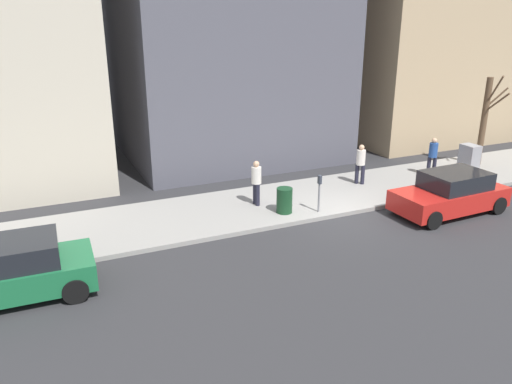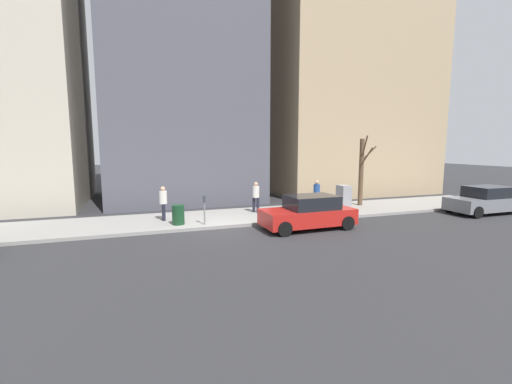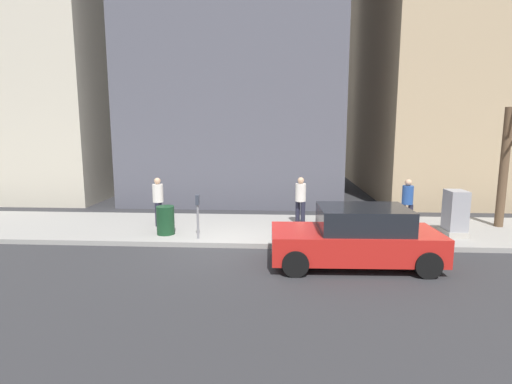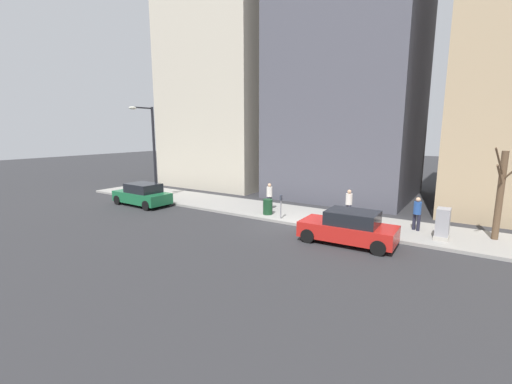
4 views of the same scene
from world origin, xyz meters
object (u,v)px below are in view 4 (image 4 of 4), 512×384
pedestrian_near_meter (417,212)px  pedestrian_midblock (349,202)px  pedestrian_far_corner (269,195)px  parked_car_green (142,195)px  bare_tree (500,194)px  streetlamp (151,145)px  parked_car_red (349,228)px  parking_meter (281,204)px  office_tower_right (231,89)px  utility_box (443,224)px  trash_bin (268,207)px

pedestrian_near_meter → pedestrian_midblock: bearing=-158.2°
pedestrian_far_corner → parked_car_green: bearing=112.5°
bare_tree → pedestrian_far_corner: bearing=92.6°
streetlamp → parked_car_red: bearing=-95.9°
parking_meter → pedestrian_midblock: pedestrian_midblock is taller
pedestrian_near_meter → pedestrian_far_corner: size_ratio=1.00×
pedestrian_near_meter → office_tower_right: size_ratio=0.09×
parking_meter → utility_box: (0.85, -7.94, -0.13)m
parked_car_green → streetlamp: (1.39, 0.53, 3.28)m
bare_tree → parking_meter: bearing=101.9°
parked_car_green → streetlamp: 3.60m
streetlamp → trash_bin: 9.92m
streetlamp → bare_tree: streetlamp is taller
pedestrian_far_corner → office_tower_right: bearing=49.4°
pedestrian_midblock → parked_car_green: bearing=-121.2°
trash_bin → pedestrian_midblock: (1.58, -4.33, 0.49)m
pedestrian_midblock → pedestrian_near_meter: bearing=38.5°
parked_car_red → bare_tree: size_ratio=1.01×
parking_meter → office_tower_right: office_tower_right is taller
pedestrian_midblock → pedestrian_far_corner: 4.92m
utility_box → trash_bin: 9.08m
bare_tree → pedestrian_near_meter: 3.47m
parked_car_red → streetlamp: (1.53, 14.87, 3.28)m
parked_car_green → parking_meter: bearing=-79.4°
parked_car_red → pedestrian_near_meter: (3.41, -2.29, 0.35)m
bare_tree → pedestrian_midblock: size_ratio=2.54×
parking_meter → pedestrian_near_meter: size_ratio=0.81×
parked_car_green → pedestrian_near_meter: (3.28, -16.63, 0.35)m
streetlamp → pedestrian_midblock: 14.11m
parked_car_green → pedestrian_far_corner: 8.78m
bare_tree → pedestrian_near_meter: (-0.39, 3.24, -1.18)m
trash_bin → pedestrian_far_corner: 1.36m
parked_car_green → pedestrian_near_meter: bearing=-77.2°
parked_car_red → pedestrian_midblock: 3.94m
bare_tree → pedestrian_midblock: 6.88m
bare_tree → office_tower_right: 23.41m
streetlamp → office_tower_right: 11.30m
streetlamp → pedestrian_near_meter: 17.51m
parking_meter → bare_tree: bearing=-78.1°
streetlamp → bare_tree: bearing=-83.6°
parking_meter → pedestrian_far_corner: 2.33m
utility_box → pedestrian_near_meter: bearing=54.2°
parking_meter → parked_car_red: bearing=-110.9°
parked_car_red → utility_box: (2.54, -3.50, 0.11)m
pedestrian_near_meter → utility_box: bearing=-9.0°
parked_car_green → office_tower_right: office_tower_right is taller
streetlamp → bare_tree: (2.28, -20.40, -1.75)m
bare_tree → trash_bin: size_ratio=4.68×
parked_car_red → streetlamp: 15.30m
pedestrian_near_meter → parked_car_green: bearing=-142.1°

